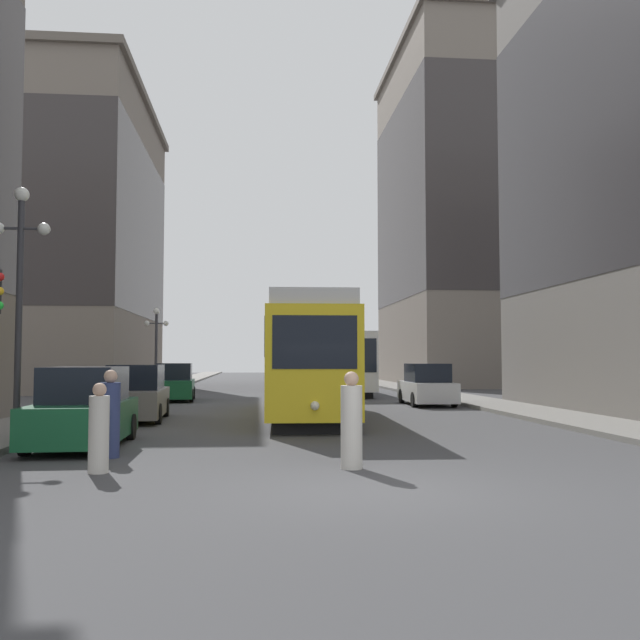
% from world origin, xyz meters
% --- Properties ---
extents(ground_plane, '(200.00, 200.00, 0.00)m').
position_xyz_m(ground_plane, '(0.00, 0.00, 0.00)').
color(ground_plane, '#424244').
extents(sidewalk_left, '(2.69, 120.00, 0.15)m').
position_xyz_m(sidewalk_left, '(-8.34, 40.00, 0.07)').
color(sidewalk_left, gray).
rests_on(sidewalk_left, ground).
extents(sidewalk_right, '(2.69, 120.00, 0.15)m').
position_xyz_m(sidewalk_right, '(8.34, 40.00, 0.07)').
color(sidewalk_right, gray).
rests_on(sidewalk_right, ground).
extents(streetcar, '(3.01, 12.69, 3.89)m').
position_xyz_m(streetcar, '(-0.07, 13.66, 2.10)').
color(streetcar, black).
rests_on(streetcar, ground).
extents(transit_bus, '(2.63, 12.46, 3.45)m').
position_xyz_m(transit_bus, '(3.09, 30.27, 1.95)').
color(transit_bus, black).
rests_on(transit_bus, ground).
extents(parked_car_left_near, '(1.97, 4.56, 1.82)m').
position_xyz_m(parked_car_left_near, '(-5.69, 5.81, 0.84)').
color(parked_car_left_near, black).
rests_on(parked_car_left_near, ground).
extents(parked_car_left_mid, '(2.05, 4.86, 1.82)m').
position_xyz_m(parked_car_left_mid, '(-5.69, 12.82, 0.84)').
color(parked_car_left_mid, black).
rests_on(parked_car_left_mid, ground).
extents(parked_car_right_far, '(1.98, 4.55, 1.82)m').
position_xyz_m(parked_car_right_far, '(5.69, 19.49, 0.84)').
color(parked_car_right_far, black).
rests_on(parked_car_right_far, ground).
extents(parked_car_left_far, '(2.08, 4.39, 1.82)m').
position_xyz_m(parked_car_left_far, '(-5.69, 23.79, 0.84)').
color(parked_car_left_far, black).
rests_on(parked_car_left_far, ground).
extents(pedestrian_crossing_near, '(0.40, 0.40, 1.77)m').
position_xyz_m(pedestrian_crossing_near, '(-0.04, 2.09, 0.82)').
color(pedestrian_crossing_near, beige).
rests_on(pedestrian_crossing_near, ground).
extents(pedestrian_crossing_far, '(0.40, 0.40, 1.78)m').
position_xyz_m(pedestrian_crossing_far, '(-4.74, 3.95, 0.83)').
color(pedestrian_crossing_far, navy).
rests_on(pedestrian_crossing_far, ground).
extents(pedestrian_on_sidewalk, '(0.35, 0.35, 1.58)m').
position_xyz_m(pedestrian_on_sidewalk, '(-4.53, 2.02, 0.73)').
color(pedestrian_on_sidewalk, beige).
rests_on(pedestrian_on_sidewalk, ground).
extents(lamp_post_left_near, '(1.41, 0.36, 6.11)m').
position_xyz_m(lamp_post_left_near, '(-7.59, 7.07, 4.11)').
color(lamp_post_left_near, '#333338').
rests_on(lamp_post_left_near, sidewalk_left).
extents(lamp_post_left_far, '(1.41, 0.36, 4.86)m').
position_xyz_m(lamp_post_left_far, '(-7.59, 30.92, 3.38)').
color(lamp_post_left_far, '#333338').
rests_on(lamp_post_left_far, sidewalk_left).
extents(building_left_corner, '(11.16, 21.00, 20.49)m').
position_xyz_m(building_left_corner, '(-14.96, 39.41, 10.54)').
color(building_left_corner, slate).
rests_on(building_left_corner, ground).
extents(building_right_corner, '(16.17, 19.17, 27.32)m').
position_xyz_m(building_right_corner, '(17.47, 44.67, 14.08)').
color(building_right_corner, slate).
rests_on(building_right_corner, ground).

